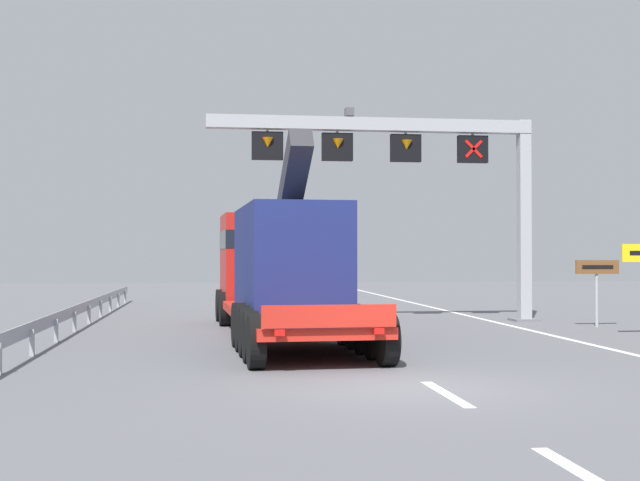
# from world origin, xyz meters

# --- Properties ---
(ground) EXTENTS (112.00, 112.00, 0.00)m
(ground) POSITION_xyz_m (0.00, 0.00, 0.00)
(ground) COLOR #5B5B60
(lane_markings) EXTENTS (0.20, 60.15, 0.01)m
(lane_markings) POSITION_xyz_m (0.42, 22.77, 0.01)
(lane_markings) COLOR silver
(lane_markings) RESTS_ON ground
(edge_line_right) EXTENTS (0.20, 63.00, 0.01)m
(edge_line_right) POSITION_xyz_m (6.20, 12.00, 0.01)
(edge_line_right) COLOR silver
(edge_line_right) RESTS_ON ground
(overhead_lane_gantry) EXTENTS (11.44, 0.90, 7.28)m
(overhead_lane_gantry) POSITION_xyz_m (3.41, 13.90, 5.64)
(overhead_lane_gantry) COLOR #9EA0A5
(overhead_lane_gantry) RESTS_ON ground
(heavy_haul_truck_red) EXTENTS (3.60, 14.16, 5.30)m
(heavy_haul_truck_red) POSITION_xyz_m (-1.51, 10.09, 1.99)
(heavy_haul_truck_red) COLOR red
(heavy_haul_truck_red) RESTS_ON ground
(tourist_info_sign_brown) EXTENTS (1.44, 0.15, 2.13)m
(tourist_info_sign_brown) POSITION_xyz_m (8.76, 11.13, 1.61)
(tourist_info_sign_brown) COLOR #9EA0A5
(tourist_info_sign_brown) RESTS_ON ground
(guardrail_left) EXTENTS (0.13, 30.30, 0.76)m
(guardrail_left) POSITION_xyz_m (-7.48, 13.15, 0.56)
(guardrail_left) COLOR #999EA3
(guardrail_left) RESTS_ON ground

